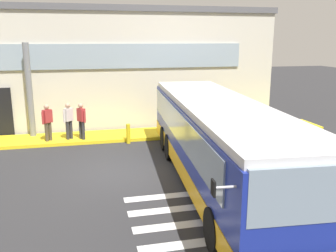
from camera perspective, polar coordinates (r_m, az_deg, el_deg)
The scene contains 10 objects.
ground_plane at distance 13.27m, azimuth -7.19°, elevation -7.13°, with size 80.00×90.00×0.02m, color #2B2B2D.
bay_paint_stripes at distance 9.93m, azimuth 7.51°, elevation -14.46°, with size 4.40×3.96×0.01m.
terminal_building at distance 23.99m, azimuth -12.04°, elevation 9.53°, with size 19.67×13.80×6.24m.
boarding_curb at distance 17.81m, azimuth -8.87°, elevation -1.54°, with size 21.87×2.00×0.15m, color yellow.
entry_support_column at distance 18.09m, azimuth -20.82°, elevation 5.21°, with size 0.28×0.28×4.33m, color slate.
bus_main_foreground at distance 11.97m, azimuth 7.77°, elevation -2.66°, with size 3.88×12.09×2.70m.
passenger_near_column at distance 17.13m, azimuth -18.28°, elevation 0.79°, with size 0.44×0.45×1.68m.
passenger_by_doorway at distance 17.18m, azimuth -15.25°, elevation 1.04°, with size 0.45×0.43×1.68m.
passenger_at_curb_edge at distance 17.01m, azimuth -13.36°, elevation 1.03°, with size 0.40×0.50×1.68m.
safety_bollard_yellow at distance 16.62m, azimuth -6.22°, elevation -1.20°, with size 0.18×0.18×0.90m, color yellow.
Camera 1 is at (-1.21, -12.38, 4.63)m, focal length 39.07 mm.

